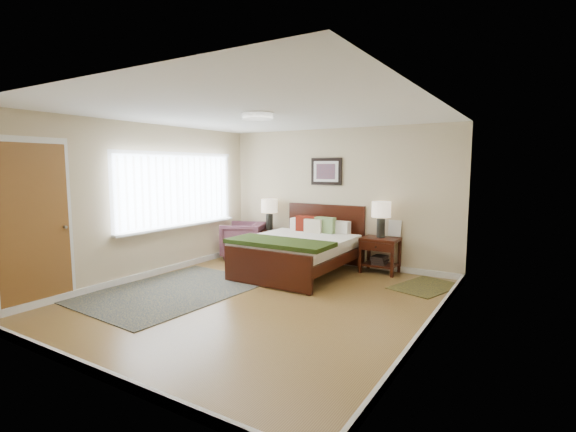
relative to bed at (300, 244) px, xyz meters
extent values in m
plane|color=olive|center=(0.22, -1.50, -0.50)|extent=(5.00, 5.00, 0.00)
cube|color=#C2AD8D|center=(0.22, 1.00, 0.75)|extent=(4.50, 0.04, 2.50)
cube|color=#C2AD8D|center=(0.22, -4.00, 0.75)|extent=(4.50, 0.04, 2.50)
cube|color=#C2AD8D|center=(-2.03, -1.50, 0.75)|extent=(0.04, 5.00, 2.50)
cube|color=#C2AD8D|center=(2.47, -1.50, 0.75)|extent=(0.04, 5.00, 2.50)
cube|color=white|center=(0.22, -1.50, 2.00)|extent=(4.50, 5.00, 0.02)
cube|color=silver|center=(-2.01, -0.80, 0.90)|extent=(0.02, 2.72, 1.32)
cube|color=silver|center=(-1.99, -0.80, 0.90)|extent=(0.01, 2.60, 1.20)
cube|color=silver|center=(-1.96, -0.80, 0.27)|extent=(0.10, 2.72, 0.04)
cube|color=silver|center=(-2.01, -3.25, 0.59)|extent=(0.01, 1.00, 2.18)
cube|color=brown|center=(-2.00, -3.25, 0.55)|extent=(0.01, 0.90, 2.10)
cylinder|color=#999999|center=(-1.98, -2.87, 0.50)|extent=(0.04, 0.04, 0.04)
cylinder|color=white|center=(0.22, -1.50, 1.96)|extent=(0.40, 0.40, 0.07)
cylinder|color=beige|center=(0.22, -1.50, 1.99)|extent=(0.44, 0.44, 0.01)
cube|color=black|center=(0.00, 0.96, 0.06)|extent=(1.56, 0.06, 1.09)
cube|color=black|center=(0.00, -1.01, -0.21)|extent=(1.56, 0.06, 0.54)
cube|color=black|center=(-0.74, -0.03, -0.19)|extent=(0.06, 1.94, 0.18)
cube|color=black|center=(0.74, -0.03, -0.19)|extent=(0.06, 1.94, 0.18)
cube|color=silver|center=(0.00, -0.03, -0.07)|extent=(1.46, 1.92, 0.21)
cube|color=silver|center=(0.00, -0.13, 0.08)|extent=(1.64, 1.69, 0.10)
cube|color=#26360F|center=(0.00, -0.65, 0.13)|extent=(1.68, 0.70, 0.07)
cube|color=silver|center=(-0.34, 0.72, 0.22)|extent=(0.49, 0.18, 0.25)
cube|color=silver|center=(0.34, 0.72, 0.22)|extent=(0.49, 0.18, 0.25)
cube|color=#5F150A|center=(-0.21, 0.60, 0.25)|extent=(0.38, 0.17, 0.31)
cube|color=#6B8C50|center=(0.18, 0.60, 0.25)|extent=(0.38, 0.16, 0.31)
cube|color=beige|center=(-0.02, 0.52, 0.24)|extent=(0.33, 0.13, 0.27)
cube|color=black|center=(0.00, 0.97, 1.22)|extent=(0.62, 0.03, 0.50)
cube|color=silver|center=(0.00, 0.95, 1.22)|extent=(0.50, 0.01, 0.38)
cube|color=#A52D23|center=(0.00, 0.94, 1.22)|extent=(0.38, 0.01, 0.28)
cube|color=black|center=(-1.14, 0.77, 0.03)|extent=(0.47, 0.42, 0.05)
cube|color=black|center=(-1.35, 0.58, -0.25)|extent=(0.05, 0.05, 0.51)
cube|color=black|center=(-0.94, 0.58, -0.25)|extent=(0.05, 0.05, 0.51)
cube|color=black|center=(-1.35, 0.95, -0.25)|extent=(0.05, 0.05, 0.51)
cube|color=black|center=(-0.94, 0.95, -0.25)|extent=(0.05, 0.05, 0.51)
cube|color=black|center=(-1.14, 0.57, -0.07)|extent=(0.41, 0.03, 0.14)
cube|color=black|center=(1.14, 0.77, 0.08)|extent=(0.61, 0.46, 0.05)
cube|color=black|center=(0.87, 0.57, -0.22)|extent=(0.05, 0.05, 0.56)
cube|color=black|center=(1.42, 0.57, -0.22)|extent=(0.05, 0.05, 0.56)
cube|color=black|center=(0.87, 0.96, -0.22)|extent=(0.05, 0.05, 0.56)
cube|color=black|center=(1.42, 0.96, -0.22)|extent=(0.05, 0.05, 0.56)
cube|color=black|center=(1.14, 0.55, -0.02)|extent=(0.55, 0.03, 0.14)
cube|color=black|center=(1.14, 0.77, -0.36)|extent=(0.55, 0.40, 0.03)
cube|color=black|center=(1.14, 0.77, -0.33)|extent=(0.22, 0.29, 0.03)
cube|color=black|center=(1.14, 0.77, -0.30)|extent=(0.22, 0.29, 0.03)
cube|color=black|center=(1.14, 0.77, -0.26)|extent=(0.22, 0.29, 0.03)
cube|color=black|center=(1.14, 0.77, -0.23)|extent=(0.22, 0.29, 0.03)
cylinder|color=black|center=(-1.14, 0.77, 0.22)|extent=(0.14, 0.14, 0.32)
cylinder|color=black|center=(-1.14, 0.77, 0.40)|extent=(0.02, 0.02, 0.06)
cylinder|color=beige|center=(-1.14, 0.77, 0.54)|extent=(0.32, 0.32, 0.26)
cylinder|color=black|center=(1.14, 0.77, 0.27)|extent=(0.14, 0.14, 0.32)
cylinder|color=black|center=(1.14, 0.77, 0.45)|extent=(0.02, 0.02, 0.06)
cylinder|color=beige|center=(1.14, 0.77, 0.59)|extent=(0.32, 0.32, 0.26)
imported|color=brown|center=(-1.58, 0.49, -0.15)|extent=(1.01, 1.00, 0.72)
cube|color=#0B1C38|center=(-1.06, -1.87, -0.50)|extent=(1.94, 2.63, 0.01)
cube|color=black|center=(2.02, 0.30, -0.50)|extent=(0.99, 1.22, 0.01)
camera|label=1|loc=(3.46, -6.02, 1.29)|focal=26.00mm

